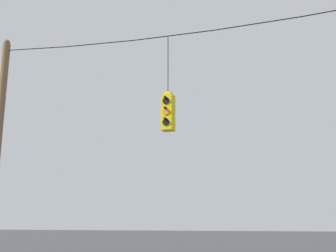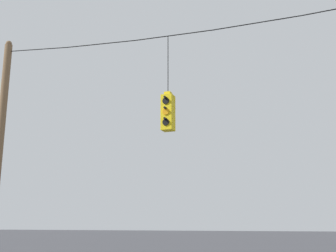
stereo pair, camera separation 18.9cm
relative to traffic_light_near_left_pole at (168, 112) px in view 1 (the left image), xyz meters
The scene contains 2 objects.
span_wire 3.67m from the traffic_light_near_left_pole, ahead, with size 17.60×0.03×0.49m.
traffic_light_near_left_pole is the anchor object (origin of this frame).
Camera 1 is at (1.35, -11.69, 1.73)m, focal length 45.00 mm.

